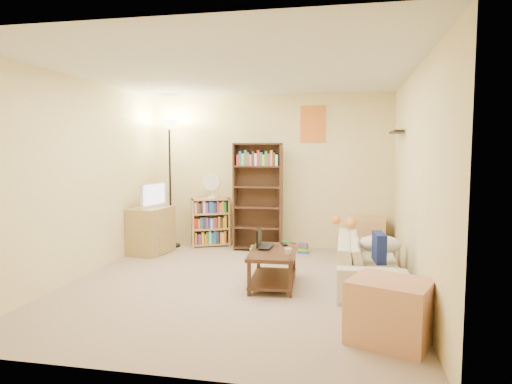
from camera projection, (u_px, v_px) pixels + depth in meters
room at (236, 149)px, 5.31m from camera, size 4.50×4.54×2.52m
sofa at (369, 260)px, 5.53m from camera, size 1.88×0.75×0.55m
navy_pillow at (379, 247)px, 5.10m from camera, size 0.15×0.37×0.32m
cream_blanket at (380, 244)px, 5.53m from camera, size 0.50×0.36×0.22m
tabby_cat at (348, 222)px, 6.25m from camera, size 0.43×0.15×0.15m
coffee_table at (273, 263)px, 5.40m from camera, size 0.59×0.99×0.43m
laptop at (270, 247)px, 5.52m from camera, size 0.37×0.24×0.03m
laptop_screen at (259, 237)px, 5.53m from camera, size 0.03×0.32×0.21m
mug at (288, 251)px, 5.15m from camera, size 0.14×0.14×0.08m
tv_remote at (284, 244)px, 5.68m from camera, size 0.11×0.18×0.02m
tv_stand at (151, 230)px, 7.07m from camera, size 0.59×0.75×0.72m
television at (150, 195)px, 7.02m from camera, size 0.69×0.32×0.38m
tall_bookshelf at (258, 194)px, 7.25m from camera, size 0.78×0.28×1.71m
short_bookshelf at (210, 222)px, 7.61m from camera, size 0.67×0.49×0.80m
desk_fan at (212, 185)px, 7.50m from camera, size 0.29×0.16×0.42m
floor_lamp at (169, 147)px, 7.44m from camera, size 0.35×0.35×2.08m
side_table at (370, 236)px, 7.04m from camera, size 0.53×0.53×0.55m
end_cabinet at (390, 311)px, 3.82m from camera, size 0.79×0.73×0.53m
book_stacks at (280, 248)px, 7.06m from camera, size 0.87×0.35×0.19m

